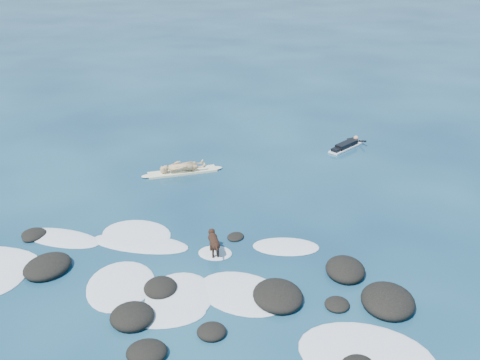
# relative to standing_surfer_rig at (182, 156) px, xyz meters

# --- Properties ---
(ground) EXTENTS (160.00, 160.00, 0.00)m
(ground) POSITION_rel_standing_surfer_rig_xyz_m (2.05, -6.13, -0.79)
(ground) COLOR #0A2642
(ground) RESTS_ON ground
(reef_rocks) EXTENTS (14.34, 6.82, 0.63)m
(reef_rocks) POSITION_rel_standing_surfer_rig_xyz_m (3.59, -8.04, -0.67)
(reef_rocks) COLOR black
(reef_rocks) RESTS_ON ground
(breaking_foam) EXTENTS (15.76, 6.90, 0.12)m
(breaking_foam) POSITION_rel_standing_surfer_rig_xyz_m (1.20, -7.59, -0.78)
(breaking_foam) COLOR white
(breaking_foam) RESTS_ON ground
(standing_surfer_rig) EXTENTS (3.28, 1.94, 2.01)m
(standing_surfer_rig) POSITION_rel_standing_surfer_rig_xyz_m (0.00, 0.00, 0.00)
(standing_surfer_rig) COLOR #F9F4C7
(standing_surfer_rig) RESTS_ON ground
(paddling_surfer_rig) EXTENTS (1.77, 2.27, 0.43)m
(paddling_surfer_rig) POSITION_rel_standing_surfer_rig_xyz_m (6.89, 4.36, -0.65)
(paddling_surfer_rig) COLOR white
(paddling_surfer_rig) RESTS_ON ground
(dog) EXTENTS (0.61, 1.11, 0.75)m
(dog) POSITION_rel_standing_surfer_rig_xyz_m (2.85, -5.96, -0.30)
(dog) COLOR black
(dog) RESTS_ON ground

